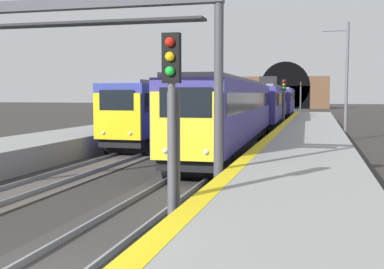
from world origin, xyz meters
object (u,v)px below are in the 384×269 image
at_px(train_main_approaching, 268,104).
at_px(train_adjacent_platform, 226,103).
at_px(overhead_signal_gantry, 84,45).
at_px(catenary_mast_near, 346,81).
at_px(railway_signal_mid, 284,99).
at_px(railway_signal_far, 301,94).
at_px(railway_signal_near, 172,119).

distance_m(train_main_approaching, train_adjacent_platform, 6.64).
xyz_separation_m(overhead_signal_gantry, catenary_mast_near, (22.15, -9.22, -0.61)).
xyz_separation_m(railway_signal_mid, railway_signal_far, (45.01, 0.00, 0.37)).
relative_size(train_main_approaching, train_adjacent_platform, 1.08).
height_order(railway_signal_near, railway_signal_mid, railway_signal_mid).
height_order(railway_signal_mid, railway_signal_far, railway_signal_far).
height_order(railway_signal_far, catenary_mast_near, catenary_mast_near).
relative_size(train_adjacent_platform, overhead_signal_gantry, 6.49).
bearing_deg(train_main_approaching, railway_signal_far, 176.34).
distance_m(train_adjacent_platform, railway_signal_far, 37.77).
xyz_separation_m(train_main_approaching, overhead_signal_gantry, (-33.87, 2.52, 2.52)).
bearing_deg(catenary_mast_near, overhead_signal_gantry, 157.40).
distance_m(railway_signal_mid, overhead_signal_gantry, 30.70).
relative_size(railway_signal_mid, overhead_signal_gantry, 0.52).
bearing_deg(railway_signal_near, catenary_mast_near, 169.44).
distance_m(train_main_approaching, overhead_signal_gantry, 34.06).
bearing_deg(railway_signal_far, train_adjacent_platform, -10.35).
height_order(railway_signal_near, railway_signal_far, railway_signal_far).
xyz_separation_m(railway_signal_mid, catenary_mast_near, (-8.19, -4.95, 1.45)).
height_order(train_main_approaching, catenary_mast_near, catenary_mast_near).
bearing_deg(train_adjacent_platform, railway_signal_far, 171.12).
bearing_deg(train_adjacent_platform, catenary_mast_near, 37.65).
bearing_deg(train_main_approaching, catenary_mast_near, 28.50).
distance_m(railway_signal_near, overhead_signal_gantry, 6.48).
xyz_separation_m(train_main_approaching, railway_signal_near, (-38.28, -1.75, 0.44)).
height_order(train_main_approaching, railway_signal_near, train_main_approaching).
bearing_deg(railway_signal_far, railway_signal_mid, 0.00).
distance_m(railway_signal_far, overhead_signal_gantry, 75.48).
bearing_deg(train_adjacent_platform, railway_signal_near, 10.52).
bearing_deg(railway_signal_near, train_adjacent_platform, -170.95).
xyz_separation_m(train_adjacent_platform, railway_signal_mid, (-7.87, -6.79, 0.49)).
bearing_deg(overhead_signal_gantry, railway_signal_near, -135.94).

